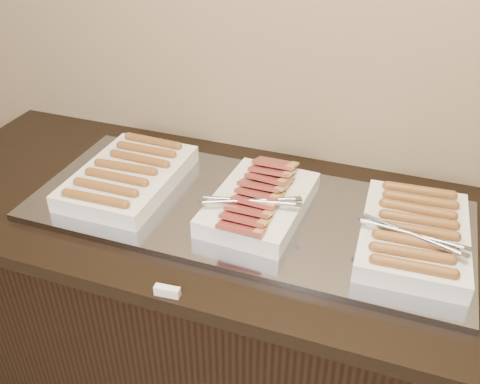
# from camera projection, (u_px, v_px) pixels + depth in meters

# --- Properties ---
(counter) EXTENTS (2.06, 0.76, 0.90)m
(counter) POSITION_uv_depth(u_px,v_px,m) (249.00, 328.00, 1.72)
(counter) COLOR black
(counter) RESTS_ON ground
(warming_tray) EXTENTS (1.20, 0.50, 0.02)m
(warming_tray) POSITION_uv_depth(u_px,v_px,m) (246.00, 211.00, 1.48)
(warming_tray) COLOR gray
(warming_tray) RESTS_ON counter
(dish_left) EXTENTS (0.27, 0.40, 0.07)m
(dish_left) POSITION_uv_depth(u_px,v_px,m) (129.00, 176.00, 1.56)
(dish_left) COLOR white
(dish_left) RESTS_ON warming_tray
(dish_center) EXTENTS (0.27, 0.37, 0.09)m
(dish_center) POSITION_uv_depth(u_px,v_px,m) (259.00, 201.00, 1.44)
(dish_center) COLOR white
(dish_center) RESTS_ON warming_tray
(dish_right) EXTENTS (0.28, 0.40, 0.08)m
(dish_right) POSITION_uv_depth(u_px,v_px,m) (414.00, 233.00, 1.32)
(dish_right) COLOR white
(dish_right) RESTS_ON warming_tray
(label_holder) EXTENTS (0.06, 0.02, 0.02)m
(label_holder) POSITION_uv_depth(u_px,v_px,m) (167.00, 291.00, 1.21)
(label_holder) COLOR white
(label_holder) RESTS_ON counter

